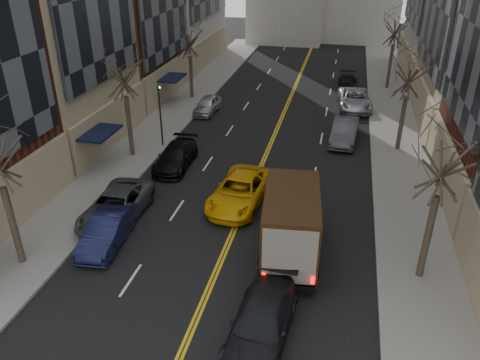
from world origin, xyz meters
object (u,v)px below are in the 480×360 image
object	(u,v)px
ups_truck	(291,222)
pedestrian	(286,193)
observer_sedan	(261,323)
taxi	(240,191)

from	to	relation	value
ups_truck	pedestrian	distance (m)	4.31
ups_truck	observer_sedan	size ratio (longest dim) A/B	1.24
ups_truck	pedestrian	size ratio (longest dim) A/B	3.69
observer_sedan	taxi	size ratio (longest dim) A/B	0.93
ups_truck	pedestrian	world-z (taller)	ups_truck
ups_truck	observer_sedan	world-z (taller)	ups_truck
taxi	ups_truck	bearing A→B (deg)	-45.17
observer_sedan	pedestrian	distance (m)	9.65
taxi	pedestrian	xyz separation A→B (m)	(2.54, 0.16, 0.10)
observer_sedan	pedestrian	size ratio (longest dim) A/B	2.97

